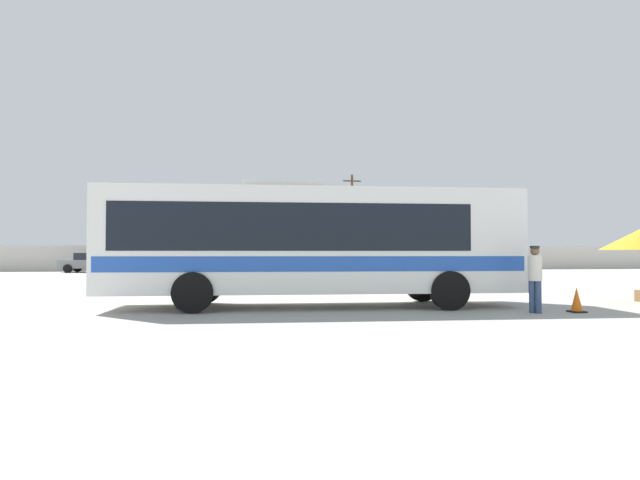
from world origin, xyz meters
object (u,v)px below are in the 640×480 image
(roadside_tree_midleft, at_px, (272,225))
(traffic_cone_on_apron, at_px, (577,300))
(roadside_tree_midright, at_px, (369,220))
(roadside_tree_left, at_px, (148,219))
(roadside_tree_right, at_px, (387,226))
(coach_bus_white_blue, at_px, (308,240))
(parked_car_second_red, at_px, (160,262))
(attendant_by_bus_door, at_px, (535,275))
(vendor_umbrella_near_gate_blue, at_px, (129,250))
(parked_car_leftmost_grey, at_px, (91,262))
(parked_car_third_white, at_px, (244,262))
(utility_pole_near, at_px, (352,220))

(roadside_tree_midleft, distance_m, traffic_cone_on_apron, 38.11)
(roadside_tree_midleft, xyz_separation_m, roadside_tree_midright, (9.64, -0.08, 0.55))
(roadside_tree_left, height_order, roadside_tree_right, roadside_tree_left)
(coach_bus_white_blue, height_order, parked_car_second_red, coach_bus_white_blue)
(roadside_tree_midleft, height_order, roadside_tree_right, roadside_tree_midleft)
(attendant_by_bus_door, xyz_separation_m, roadside_tree_midright, (4.60, 37.33, 3.81))
(traffic_cone_on_apron, bearing_deg, roadside_tree_left, 115.52)
(vendor_umbrella_near_gate_blue, xyz_separation_m, parked_car_second_red, (-2.23, 20.14, -0.83))
(roadside_tree_left, bearing_deg, roadside_tree_midleft, 2.19)
(parked_car_leftmost_grey, distance_m, parked_car_third_white, 11.66)
(vendor_umbrella_near_gate_blue, xyz_separation_m, roadside_tree_midright, (16.40, 28.69, 3.13))
(attendant_by_bus_door, height_order, vendor_umbrella_near_gate_blue, vendor_umbrella_near_gate_blue)
(traffic_cone_on_apron, bearing_deg, roadside_tree_right, 81.95)
(coach_bus_white_blue, relative_size, attendant_by_bus_door, 6.80)
(vendor_umbrella_near_gate_blue, xyz_separation_m, parked_car_leftmost_grey, (-7.43, 20.58, -0.85))
(attendant_by_bus_door, height_order, traffic_cone_on_apron, attendant_by_bus_door)
(attendant_by_bus_door, relative_size, roadside_tree_left, 0.24)
(roadside_tree_midleft, bearing_deg, parked_car_second_red, -136.16)
(attendant_by_bus_door, bearing_deg, parked_car_second_red, 115.99)
(traffic_cone_on_apron, bearing_deg, coach_bus_white_blue, 160.97)
(coach_bus_white_blue, xyz_separation_m, roadside_tree_midleft, (0.47, 35.11, 2.36))
(vendor_umbrella_near_gate_blue, bearing_deg, parked_car_leftmost_grey, 109.86)
(roadside_tree_left, relative_size, roadside_tree_midright, 0.99)
(coach_bus_white_blue, relative_size, roadside_tree_right, 1.84)
(roadside_tree_left, bearing_deg, vendor_umbrella_near_gate_blue, -80.56)
(coach_bus_white_blue, height_order, roadside_tree_midleft, roadside_tree_midleft)
(roadside_tree_midright, bearing_deg, coach_bus_white_blue, -106.11)
(traffic_cone_on_apron, bearing_deg, utility_pole_near, 87.61)
(traffic_cone_on_apron, bearing_deg, parked_car_second_red, 117.79)
(parked_car_third_white, bearing_deg, parked_car_leftmost_grey, 178.07)
(attendant_by_bus_door, height_order, parked_car_third_white, attendant_by_bus_door)
(coach_bus_white_blue, distance_m, traffic_cone_on_apron, 7.21)
(attendant_by_bus_door, bearing_deg, vendor_umbrella_near_gate_blue, 143.80)
(vendor_umbrella_near_gate_blue, height_order, parked_car_third_white, vendor_umbrella_near_gate_blue)
(roadside_tree_right, relative_size, traffic_cone_on_apron, 9.83)
(roadside_tree_left, relative_size, roadside_tree_midleft, 1.07)
(roadside_tree_left, xyz_separation_m, traffic_cone_on_apron, (17.65, -36.96, -4.35))
(vendor_umbrella_near_gate_blue, xyz_separation_m, traffic_cone_on_apron, (12.94, -8.63, -1.34))
(parked_car_leftmost_grey, bearing_deg, roadside_tree_midright, 18.79)
(utility_pole_near, bearing_deg, roadside_tree_midleft, 170.75)
(utility_pole_near, height_order, roadside_tree_midleft, utility_pole_near)
(attendant_by_bus_door, bearing_deg, traffic_cone_on_apron, 0.09)
(coach_bus_white_blue, bearing_deg, parked_car_third_white, 94.44)
(parked_car_third_white, relative_size, utility_pole_near, 0.47)
(traffic_cone_on_apron, bearing_deg, roadside_tree_midleft, 99.38)
(utility_pole_near, distance_m, roadside_tree_right, 3.87)
(vendor_umbrella_near_gate_blue, relative_size, roadside_tree_left, 0.27)
(attendant_by_bus_door, xyz_separation_m, traffic_cone_on_apron, (1.14, 0.00, -0.66))
(utility_pole_near, bearing_deg, parked_car_third_white, -144.36)
(roadside_tree_right, bearing_deg, parked_car_second_red, -157.97)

